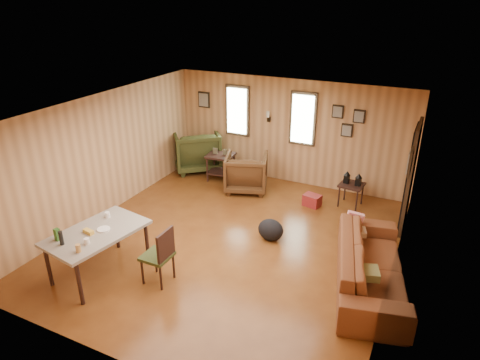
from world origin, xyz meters
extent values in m
cube|color=brown|center=(0.00, 0.00, -0.01)|extent=(5.50, 6.00, 0.02)
cube|color=#997C5B|center=(0.00, 0.00, 2.41)|extent=(5.50, 6.00, 0.02)
cube|color=tan|center=(0.00, 3.01, 1.20)|extent=(5.50, 0.02, 2.40)
cube|color=tan|center=(0.00, -3.01, 1.20)|extent=(5.50, 0.02, 2.40)
cube|color=tan|center=(-2.76, 0.00, 1.20)|extent=(0.02, 6.00, 2.40)
cube|color=tan|center=(2.76, 0.00, 1.20)|extent=(0.02, 6.00, 2.40)
cube|color=black|center=(-1.30, 2.97, 1.55)|extent=(0.60, 0.05, 1.20)
cube|color=#E0F2D1|center=(-1.30, 2.93, 1.55)|extent=(0.48, 0.04, 1.06)
cube|color=black|center=(0.30, 2.97, 1.55)|extent=(0.60, 0.05, 1.20)
cube|color=#E0F2D1|center=(0.30, 2.93, 1.55)|extent=(0.48, 0.04, 1.06)
cube|color=black|center=(-0.50, 2.95, 1.45)|extent=(0.07, 0.05, 0.12)
cylinder|color=silver|center=(-0.50, 2.89, 1.58)|extent=(0.07, 0.07, 0.14)
cube|color=black|center=(2.72, 1.95, 1.00)|extent=(0.06, 1.00, 2.05)
cube|color=black|center=(2.68, 1.95, 1.00)|extent=(0.04, 0.82, 1.90)
cube|color=black|center=(1.05, 2.97, 1.80)|extent=(0.24, 0.04, 0.28)
cube|color=#9E998C|center=(1.05, 2.94, 1.80)|extent=(0.19, 0.02, 0.22)
cube|color=black|center=(1.50, 2.97, 1.75)|extent=(0.24, 0.04, 0.28)
cube|color=#9E998C|center=(1.50, 2.94, 1.75)|extent=(0.19, 0.02, 0.22)
cube|color=black|center=(1.28, 2.97, 1.42)|extent=(0.24, 0.04, 0.28)
cube|color=#9E998C|center=(1.28, 2.94, 1.42)|extent=(0.19, 0.02, 0.22)
cube|color=black|center=(-2.20, 2.97, 1.72)|extent=(0.30, 0.04, 0.38)
cube|color=#9E998C|center=(-2.20, 2.94, 1.72)|extent=(0.24, 0.02, 0.31)
cube|color=black|center=(2.72, 0.85, 1.70)|extent=(0.04, 0.34, 0.42)
cube|color=#9E998C|center=(2.69, 0.85, 1.70)|extent=(0.02, 0.27, 0.34)
imported|color=brown|center=(2.47, -0.18, 0.48)|extent=(1.25, 2.54, 0.95)
imported|color=#472B15|center=(-0.67, 2.11, 0.46)|extent=(1.13, 1.10, 0.93)
imported|color=#353C1B|center=(-2.31, 2.70, 0.55)|extent=(1.47, 1.46, 1.11)
cube|color=black|center=(-1.45, 2.38, 0.61)|extent=(0.67, 0.62, 0.04)
cube|color=black|center=(-1.45, 2.38, 0.20)|extent=(0.61, 0.56, 0.03)
cylinder|color=black|center=(-1.68, 2.13, 0.30)|extent=(0.05, 0.05, 0.60)
cylinder|color=black|center=(-1.17, 2.19, 0.30)|extent=(0.05, 0.05, 0.60)
cylinder|color=black|center=(-1.73, 2.57, 0.30)|extent=(0.05, 0.05, 0.60)
cylinder|color=black|center=(-1.23, 2.63, 0.30)|extent=(0.05, 0.05, 0.60)
cube|color=#4A4531|center=(-1.59, 2.36, 0.70)|extent=(0.11, 0.04, 0.14)
cube|color=#4A4531|center=(-1.34, 2.39, 0.70)|extent=(0.10, 0.03, 0.13)
cube|color=black|center=(1.62, 2.35, 0.47)|extent=(0.52, 0.52, 0.04)
cylinder|color=black|center=(1.41, 2.19, 0.23)|extent=(0.04, 0.04, 0.47)
cylinder|color=black|center=(1.78, 2.15, 0.23)|extent=(0.04, 0.04, 0.47)
cylinder|color=black|center=(1.45, 2.56, 0.23)|extent=(0.04, 0.04, 0.47)
cylinder|color=black|center=(1.82, 2.52, 0.23)|extent=(0.04, 0.04, 0.47)
cube|color=black|center=(1.50, 2.37, 0.57)|extent=(0.11, 0.11, 0.17)
cone|color=black|center=(1.50, 2.37, 0.70)|extent=(0.16, 0.16, 0.09)
cube|color=black|center=(1.74, 2.34, 0.57)|extent=(0.11, 0.11, 0.17)
cone|color=black|center=(1.74, 2.34, 0.70)|extent=(0.16, 0.16, 0.09)
cube|color=maroon|center=(0.91, 1.99, 0.12)|extent=(0.39, 0.32, 0.25)
ellipsoid|color=black|center=(0.62, 0.37, 0.20)|extent=(0.47, 0.35, 0.40)
cube|color=brown|center=(2.44, -0.59, 0.48)|extent=(0.44, 0.40, 0.12)
cube|color=red|center=(2.00, 0.73, 0.56)|extent=(0.34, 0.18, 0.33)
cube|color=tan|center=(2.09, 0.52, 0.47)|extent=(0.37, 0.33, 0.09)
cube|color=gray|center=(-1.42, -1.71, 0.74)|extent=(1.13, 1.62, 0.05)
cylinder|color=black|center=(-1.90, -2.29, 0.36)|extent=(0.07, 0.07, 0.72)
cylinder|color=black|center=(-1.16, -2.41, 0.36)|extent=(0.07, 0.07, 0.72)
cylinder|color=black|center=(-1.69, -1.02, 0.36)|extent=(0.07, 0.07, 0.72)
cylinder|color=black|center=(-0.95, -1.14, 0.36)|extent=(0.07, 0.07, 0.72)
cylinder|color=white|center=(-1.30, -2.04, 0.81)|extent=(0.09, 0.09, 0.09)
cylinder|color=white|center=(-1.57, -1.29, 0.81)|extent=(0.09, 0.09, 0.09)
cube|color=#2D5C21|center=(-1.76, -2.14, 0.85)|extent=(0.08, 0.08, 0.19)
cylinder|color=black|center=(-1.61, -2.21, 0.87)|extent=(0.07, 0.07, 0.22)
cylinder|color=tan|center=(-1.25, -2.25, 0.82)|extent=(0.08, 0.08, 0.12)
cylinder|color=white|center=(-1.36, -1.62, 0.77)|extent=(0.23, 0.23, 0.02)
cube|color=gold|center=(-1.49, -1.80, 0.79)|extent=(0.19, 0.11, 0.06)
cube|color=#353C1B|center=(-0.49, -1.49, 0.45)|extent=(0.42, 0.42, 0.05)
cube|color=black|center=(-0.31, -1.49, 0.70)|extent=(0.04, 0.40, 0.46)
cylinder|color=black|center=(-0.66, -1.66, 0.22)|extent=(0.04, 0.04, 0.44)
cylinder|color=black|center=(-0.32, -1.66, 0.22)|extent=(0.04, 0.04, 0.44)
cylinder|color=black|center=(-0.66, -1.32, 0.22)|extent=(0.04, 0.04, 0.44)
cylinder|color=black|center=(-0.32, -1.32, 0.22)|extent=(0.04, 0.04, 0.44)
camera|label=1|loc=(3.01, -5.85, 4.13)|focal=32.00mm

